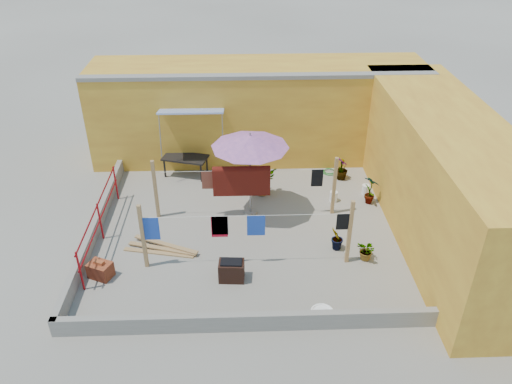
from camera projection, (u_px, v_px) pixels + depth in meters
ground at (246, 231)px, 13.71m from camera, size 80.00×80.00×0.00m
wall_back at (258, 111)px, 16.89m from camera, size 11.00×3.27×3.21m
wall_right at (444, 177)px, 13.03m from camera, size 2.40×9.00×3.20m
parapet_front at (249, 322)px, 10.54m from camera, size 8.30×0.16×0.44m
parapet_left at (95, 227)px, 13.47m from camera, size 0.16×7.30×0.44m
red_railing at (99, 216)px, 13.05m from camera, size 0.05×4.20×1.10m
clothesline_rig at (242, 188)px, 13.57m from camera, size 5.09×2.35×1.80m
patio_umbrella at (250, 142)px, 13.28m from camera, size 2.79×2.79×2.54m
outdoor_table at (185, 159)px, 16.07m from camera, size 1.56×1.08×0.67m
brick_stack at (100, 270)px, 12.00m from camera, size 0.66×0.58×0.47m
lumber_pile at (162, 248)px, 12.94m from camera, size 1.97×0.95×0.12m
brazier at (232, 270)px, 11.89m from camera, size 0.63×0.44×0.54m
white_basin at (322, 313)px, 11.01m from camera, size 0.53×0.53×0.09m
water_jug_a at (365, 189)px, 15.29m from camera, size 0.23×0.23×0.35m
water_jug_b at (334, 196)px, 14.93m from camera, size 0.23×0.23×0.37m
green_hose at (329, 172)px, 16.51m from camera, size 0.46×0.46×0.07m
plant_back_a at (263, 181)px, 15.18m from camera, size 1.03×1.02×0.86m
plant_back_b at (342, 169)px, 15.98m from camera, size 0.49×0.49×0.74m
plant_right_a at (371, 190)px, 14.68m from camera, size 0.57×0.60×0.94m
plant_right_b at (337, 239)px, 12.82m from camera, size 0.43×0.47×0.70m
plant_right_c at (367, 251)px, 12.52m from camera, size 0.63×0.64×0.54m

